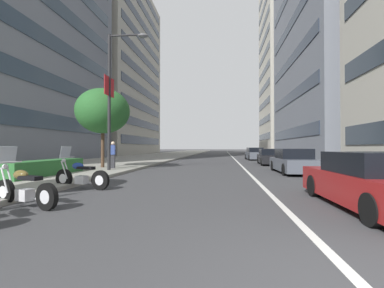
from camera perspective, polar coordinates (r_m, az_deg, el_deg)
The scene contains 15 objects.
sidewalk_right_plaza at distance 34.16m, azimuth -10.75°, elevation -3.03°, with size 160.00×9.81×0.15m, color gray.
lane_centre_stripe at distance 37.62m, azimuth 8.92°, elevation -2.93°, with size 110.00×0.16×0.01m, color silver.
motorcycle_far_end_row at distance 7.64m, azimuth -32.67°, elevation -8.21°, with size 0.88×2.13×1.47m.
motorcycle_by_sign_pole at distance 10.01m, azimuth -23.01°, elevation -6.40°, with size 0.74×2.21×1.49m.
car_far_down_avenue at distance 7.51m, azimuth 34.63°, elevation -6.90°, with size 4.58×1.85×1.33m.
car_lead_in_lane at distance 15.89m, azimuth 21.15°, elevation -3.64°, with size 4.60×1.86×1.37m.
car_mid_block_traffic at distance 23.11m, azimuth 16.58°, elevation -2.75°, with size 4.56×1.96×1.33m.
car_approaching_light at distance 31.36m, azimuth 13.48°, elevation -2.13°, with size 4.59×1.95×1.42m.
street_lamp_with_banners at distance 16.04m, azimuth -16.40°, elevation 11.75°, with size 1.26×2.38×7.83m.
clipped_hedge_bed at distance 14.16m, azimuth -29.37°, elevation -4.49°, with size 4.87×1.10×0.69m, color #28602D.
street_tree_near_plaza_corner at distance 18.25m, azimuth -18.80°, elevation 6.78°, with size 3.46×3.46×5.15m.
pedestrian_on_plaza at distance 17.01m, azimuth -16.80°, elevation -2.25°, with size 0.45×0.35×1.66m.
office_tower_mid_left at distance 49.04m, azimuth 29.40°, elevation 24.51°, with size 26.18×14.13×44.58m.
office_tower_near_left at distance 73.74m, azimuth 22.99°, elevation 18.48°, with size 18.15×18.92×51.29m.
office_tower_far_right_block at distance 60.33m, azimuth -18.60°, elevation 14.90°, with size 27.51×17.63×35.34m.
Camera 1 is at (-2.56, 1.45, 1.44)m, focal length 24.55 mm.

